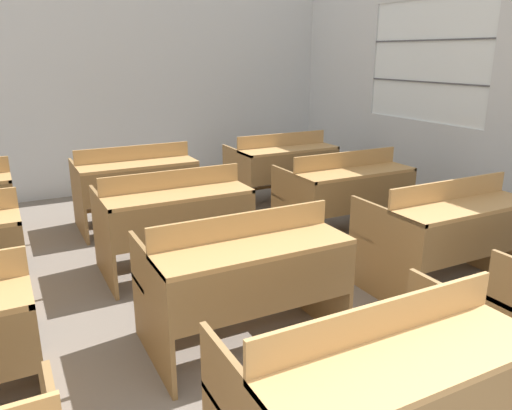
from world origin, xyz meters
The scene contains 9 objects.
wall_back centered at (0.00, 6.56, 1.46)m, with size 6.80×0.06×2.92m.
wall_right_with_window centered at (3.37, 3.18, 1.44)m, with size 0.06×6.53×2.92m.
bench_front_center centered at (0.17, 1.17, 0.48)m, with size 1.19×0.78×0.87m.
bench_second_center centered at (0.18, 2.42, 0.48)m, with size 1.19×0.78×0.87m.
bench_second_right centered at (1.92, 2.42, 0.48)m, with size 1.19×0.78×0.87m.
bench_third_center centered at (0.15, 3.70, 0.48)m, with size 1.19×0.78×0.87m.
bench_third_right centered at (1.91, 3.69, 0.48)m, with size 1.19×0.78×0.87m.
bench_back_center centered at (0.16, 4.97, 0.48)m, with size 1.19×0.78×0.87m.
bench_back_right centered at (1.94, 4.98, 0.48)m, with size 1.19×0.78×0.87m.
Camera 1 is at (-1.06, -0.13, 1.79)m, focal length 35.00 mm.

